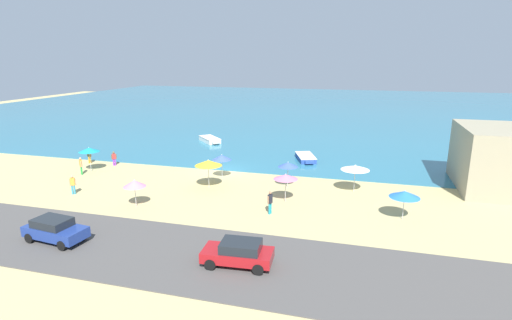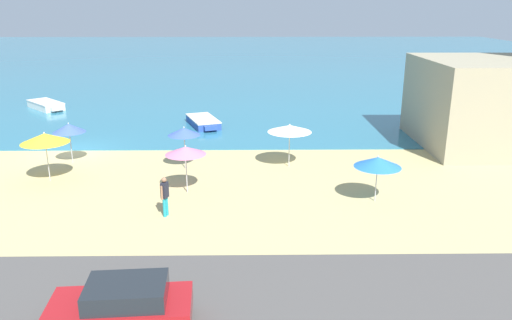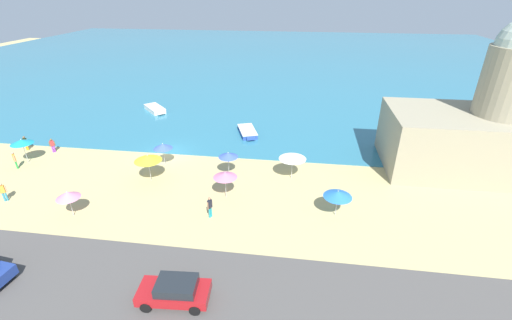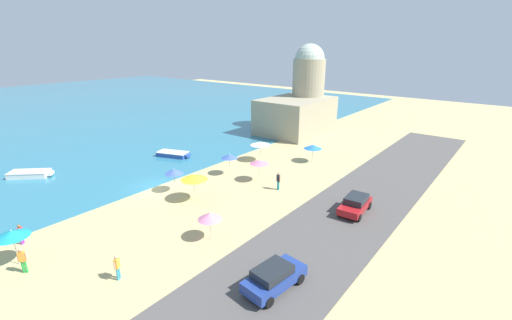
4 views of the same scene
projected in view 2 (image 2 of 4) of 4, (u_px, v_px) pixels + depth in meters
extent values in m
plane|color=tan|center=(76.00, 151.00, 31.69)|extent=(160.00, 160.00, 0.00)
cube|color=teal|center=(184.00, 58.00, 84.12)|extent=(150.00, 110.00, 0.05)
cylinder|color=#B2B2B7|center=(187.00, 173.00, 24.47)|extent=(0.05, 0.05, 2.01)
cone|color=pink|center=(186.00, 151.00, 24.13)|extent=(2.00, 2.00, 0.39)
sphere|color=silver|center=(185.00, 146.00, 24.06)|extent=(0.08, 0.08, 0.08)
cylinder|color=#B2B2B7|center=(185.00, 151.00, 28.03)|extent=(0.05, 0.05, 1.99)
cone|color=#3E5BC0|center=(184.00, 132.00, 27.68)|extent=(1.82, 1.82, 0.42)
sphere|color=silver|center=(184.00, 127.00, 27.61)|extent=(0.08, 0.08, 0.08)
cylinder|color=#B2B2B7|center=(376.00, 184.00, 23.40)|extent=(0.05, 0.05, 1.76)
cone|color=blue|center=(378.00, 162.00, 23.08)|extent=(2.19, 2.19, 0.47)
sphere|color=silver|center=(378.00, 156.00, 23.00)|extent=(0.08, 0.08, 0.08)
cylinder|color=#B2B2B7|center=(48.00, 162.00, 26.02)|extent=(0.05, 0.05, 2.14)
cone|color=yellow|center=(45.00, 138.00, 25.64)|extent=(2.45, 2.45, 0.50)
sphere|color=silver|center=(44.00, 133.00, 25.55)|extent=(0.08, 0.08, 0.08)
cylinder|color=#B2B2B7|center=(71.00, 147.00, 29.02)|extent=(0.05, 0.05, 1.90)
cone|color=#415EC3|center=(69.00, 128.00, 28.67)|extent=(1.86, 1.86, 0.50)
sphere|color=silver|center=(68.00, 123.00, 28.59)|extent=(0.08, 0.08, 0.08)
cylinder|color=#B2B2B7|center=(289.00, 149.00, 28.34)|extent=(0.05, 0.05, 2.10)
cone|color=white|center=(290.00, 129.00, 27.99)|extent=(2.49, 2.49, 0.39)
sphere|color=silver|center=(290.00, 125.00, 27.92)|extent=(0.08, 0.08, 0.08)
cylinder|color=teal|center=(164.00, 207.00, 21.80)|extent=(0.14, 0.14, 0.87)
cylinder|color=teal|center=(167.00, 206.00, 21.96)|extent=(0.14, 0.14, 0.87)
cube|color=#20222E|center=(165.00, 190.00, 21.64)|extent=(0.34, 0.42, 0.69)
sphere|color=#996B4E|center=(164.00, 180.00, 21.50)|extent=(0.22, 0.22, 0.22)
cylinder|color=#996B4E|center=(162.00, 193.00, 21.44)|extent=(0.09, 0.09, 0.62)
cylinder|color=#996B4E|center=(167.00, 189.00, 21.87)|extent=(0.09, 0.09, 0.62)
cube|color=#A3171B|center=(121.00, 310.00, 14.14)|extent=(4.12, 2.07, 0.58)
cube|color=#1E2328|center=(126.00, 292.00, 13.98)|extent=(2.34, 1.73, 0.55)
cylinder|color=black|center=(80.00, 304.00, 14.92)|extent=(0.65, 0.26, 0.64)
cylinder|color=black|center=(172.00, 299.00, 15.13)|extent=(0.65, 0.26, 0.64)
cube|color=#2A499B|center=(203.00, 122.00, 37.93)|extent=(2.97, 4.29, 0.51)
cube|color=#2A499B|center=(211.00, 128.00, 35.98)|extent=(1.06, 0.74, 0.31)
cube|color=silver|center=(203.00, 118.00, 37.84)|extent=(3.04, 4.32, 0.08)
cube|color=silver|center=(46.00, 106.00, 43.93)|extent=(4.01, 4.08, 0.57)
cube|color=silver|center=(57.00, 108.00, 42.41)|extent=(0.99, 0.98, 0.34)
cube|color=silver|center=(45.00, 102.00, 43.83)|extent=(4.07, 4.13, 0.08)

